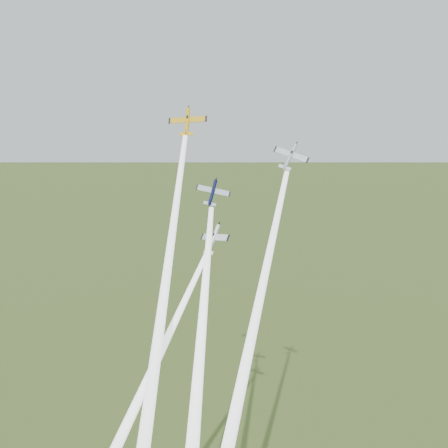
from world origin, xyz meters
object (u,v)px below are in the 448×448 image
plane_navy (213,192)px  plane_silver_right (290,156)px  plane_yellow (187,122)px  plane_silver_low (213,239)px

plane_navy → plane_silver_right: (14.25, 3.23, 7.21)m
plane_navy → plane_silver_right: bearing=-5.0°
plane_silver_right → plane_navy: bearing=-168.0°
plane_yellow → plane_silver_right: plane_yellow is taller
plane_yellow → plane_silver_low: 23.80m
plane_silver_low → plane_silver_right: bearing=52.1°
plane_yellow → plane_navy: 14.91m
plane_yellow → plane_silver_right: bearing=-13.1°
plane_yellow → plane_navy: size_ratio=1.14×
plane_yellow → plane_navy: plane_yellow is taller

